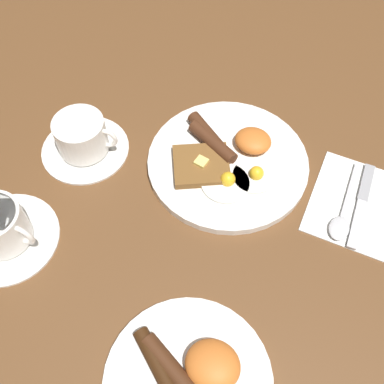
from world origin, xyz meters
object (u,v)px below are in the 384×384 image
(teacup_far, at_px, (1,229))
(knife, at_px, (362,200))
(breakfast_plate_far, at_px, (190,379))
(breakfast_plate_near, at_px, (227,160))
(spoon, at_px, (342,219))
(teacup_near, at_px, (83,139))

(teacup_far, bearing_deg, knife, -152.07)
(knife, bearing_deg, breakfast_plate_far, -23.46)
(breakfast_plate_near, xyz_separation_m, breakfast_plate_far, (-0.07, 0.36, 0.00))
(breakfast_plate_far, relative_size, spoon, 1.37)
(breakfast_plate_far, distance_m, teacup_far, 0.36)
(breakfast_plate_far, relative_size, teacup_near, 1.43)
(teacup_near, distance_m, teacup_far, 0.21)
(breakfast_plate_near, xyz_separation_m, spoon, (-0.21, 0.04, -0.00))
(breakfast_plate_near, bearing_deg, spoon, 168.08)
(breakfast_plate_near, bearing_deg, teacup_near, 13.64)
(breakfast_plate_near, bearing_deg, breakfast_plate_far, 100.89)
(breakfast_plate_far, bearing_deg, knife, -114.44)
(teacup_far, distance_m, spoon, 0.54)
(teacup_far, height_order, knife, teacup_far)
(spoon, bearing_deg, knife, 155.68)
(breakfast_plate_near, distance_m, teacup_near, 0.26)
(teacup_far, height_order, spoon, teacup_far)
(breakfast_plate_far, bearing_deg, spoon, -114.11)
(breakfast_plate_far, xyz_separation_m, knife, (-0.17, -0.37, -0.01))
(breakfast_plate_far, bearing_deg, teacup_far, -15.21)
(breakfast_plate_far, relative_size, knife, 1.30)
(breakfast_plate_near, bearing_deg, teacup_far, 43.70)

